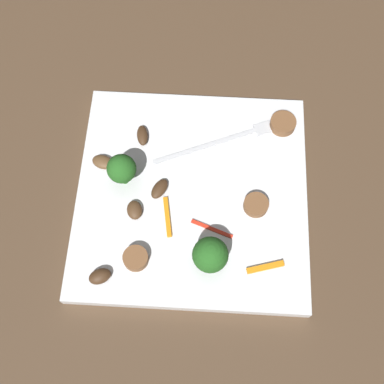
{
  "coord_description": "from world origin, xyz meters",
  "views": [
    {
      "loc": [
        0.01,
        -0.24,
        0.59
      ],
      "look_at": [
        0.0,
        0.0,
        0.02
      ],
      "focal_mm": 44.97,
      "sensor_mm": 36.0,
      "label": 1
    }
  ],
  "objects": [
    {
      "name": "pepper_strip_2",
      "position": [
        -0.03,
        -0.04,
        0.02
      ],
      "size": [
        0.02,
        0.05,
        0.0
      ],
      "primitive_type": "cube",
      "rotation": [
        0.0,
        0.0,
        4.89
      ],
      "color": "orange",
      "rests_on": "plate"
    },
    {
      "name": "mushroom_3",
      "position": [
        -0.1,
        -0.12,
        0.02
      ],
      "size": [
        0.03,
        0.03,
        0.01
      ],
      "primitive_type": "ellipsoid",
      "rotation": [
        0.0,
        0.0,
        0.43
      ],
      "color": "#422B19",
      "rests_on": "plate"
    },
    {
      "name": "pepper_strip_1",
      "position": [
        0.03,
        -0.05,
        0.02
      ],
      "size": [
        0.05,
        0.02,
        0.0
      ],
      "primitive_type": "cube",
      "rotation": [
        0.0,
        0.0,
        2.8
      ],
      "color": "red",
      "rests_on": "plate"
    },
    {
      "name": "sausage_slice_1",
      "position": [
        -0.06,
        -0.09,
        0.02
      ],
      "size": [
        0.04,
        0.04,
        0.01
      ],
      "primitive_type": "cylinder",
      "rotation": [
        0.0,
        0.0,
        1.38
      ],
      "color": "brown",
      "rests_on": "plate"
    },
    {
      "name": "fork",
      "position": [
        0.04,
        0.08,
        0.02
      ],
      "size": [
        0.17,
        0.08,
        0.0
      ],
      "rotation": [
        0.0,
        0.0,
        0.4
      ],
      "color": "silver",
      "rests_on": "plate"
    },
    {
      "name": "pepper_strip_0",
      "position": [
        0.09,
        -0.09,
        0.02
      ],
      "size": [
        0.05,
        0.02,
        0.0
      ],
      "primitive_type": "cube",
      "rotation": [
        0.0,
        0.0,
        3.42
      ],
      "color": "orange",
      "rests_on": "plate"
    },
    {
      "name": "ground_plane",
      "position": [
        0.0,
        0.0,
        0.0
      ],
      "size": [
        1.4,
        1.4,
        0.0
      ],
      "primitive_type": "plane",
      "color": "#4C3826"
    },
    {
      "name": "sausage_slice_2",
      "position": [
        0.08,
        -0.02,
        0.02
      ],
      "size": [
        0.03,
        0.03,
        0.01
      ],
      "primitive_type": "cylinder",
      "rotation": [
        0.0,
        0.0,
        3.13
      ],
      "color": "brown",
      "rests_on": "plate"
    },
    {
      "name": "mushroom_0",
      "position": [
        -0.07,
        -0.03,
        0.02
      ],
      "size": [
        0.02,
        0.03,
        0.01
      ],
      "primitive_type": "ellipsoid",
      "rotation": [
        0.0,
        0.0,
        4.97
      ],
      "color": "#4C331E",
      "rests_on": "plate"
    },
    {
      "name": "plate",
      "position": [
        0.0,
        0.0,
        0.01
      ],
      "size": [
        0.3,
        0.3,
        0.02
      ],
      "primitive_type": "cube",
      "color": "white",
      "rests_on": "ground_plane"
    },
    {
      "name": "mushroom_2",
      "position": [
        -0.04,
        -0.0,
        0.02
      ],
      "size": [
        0.03,
        0.03,
        0.01
      ],
      "primitive_type": "ellipsoid",
      "rotation": [
        0.0,
        0.0,
        4.24
      ],
      "color": "#422B19",
      "rests_on": "plate"
    },
    {
      "name": "sausage_slice_0",
      "position": [
        0.12,
        0.1,
        0.02
      ],
      "size": [
        0.04,
        0.04,
        0.01
      ],
      "primitive_type": "cylinder",
      "rotation": [
        0.0,
        0.0,
        1.55
      ],
      "color": "brown",
      "rests_on": "plate"
    },
    {
      "name": "mushroom_1",
      "position": [
        -0.12,
        0.03,
        0.02
      ],
      "size": [
        0.03,
        0.03,
        0.01
      ],
      "primitive_type": "ellipsoid",
      "rotation": [
        0.0,
        0.0,
        2.84
      ],
      "color": "brown",
      "rests_on": "plate"
    },
    {
      "name": "mushroom_4",
      "position": [
        -0.07,
        0.08,
        0.02
      ],
      "size": [
        0.02,
        0.03,
        0.01
      ],
      "primitive_type": "ellipsoid",
      "rotation": [
        0.0,
        0.0,
        4.88
      ],
      "color": "#422B19",
      "rests_on": "plate"
    },
    {
      "name": "broccoli_floret_1",
      "position": [
        -0.09,
        0.01,
        0.05
      ],
      "size": [
        0.04,
        0.04,
        0.05
      ],
      "color": "#296420",
      "rests_on": "plate"
    },
    {
      "name": "broccoli_floret_0",
      "position": [
        0.03,
        -0.09,
        0.05
      ],
      "size": [
        0.04,
        0.04,
        0.05
      ],
      "color": "#296420",
      "rests_on": "plate"
    }
  ]
}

